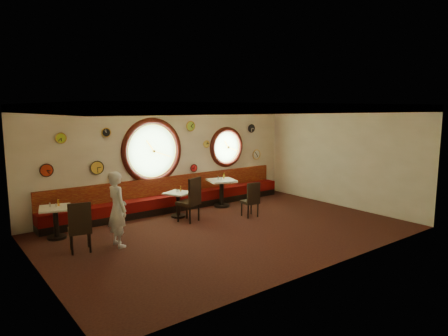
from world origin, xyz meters
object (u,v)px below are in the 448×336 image
Objects in this scene: waiter at (117,209)px; table_a at (56,219)px; condiment_b_salt at (177,191)px; condiment_a_bottle at (58,203)px; condiment_c_salt at (218,178)px; condiment_a_pepper at (56,205)px; table_c at (222,190)px; table_b at (178,201)px; condiment_a_salt at (50,205)px; condiment_c_pepper at (221,178)px; chair_b at (191,197)px; condiment_c_bottle at (224,176)px; condiment_b_bottle at (181,189)px; chair_c at (252,197)px; chair_a at (80,224)px; condiment_b_pepper at (178,191)px.

table_a is at bearing 33.77° from waiter.
condiment_a_bottle is (-3.18, 0.18, 0.08)m from condiment_b_salt.
condiment_c_salt is 1.28× the size of condiment_a_pepper.
condiment_c_salt is at bearing 143.22° from table_c.
condiment_a_salt is at bearing 176.57° from table_b.
condiment_b_salt is 3.18m from condiment_a_bottle.
condiment_a_bottle is (0.10, 0.06, 0.37)m from table_a.
condiment_c_pepper is at bearing -140.77° from table_c.
table_a is 3.33m from table_b.
chair_b is 0.66m from condiment_b_salt.
condiment_a_pepper is 5.22m from condiment_c_bottle.
condiment_a_pepper is 0.11m from condiment_a_bottle.
condiment_b_bottle is at bearing -2.38° from condiment_a_salt.
table_c is at bearing 0.18° from condiment_a_salt.
chair_c is at bearing -36.78° from condiment_b_salt.
condiment_a_pepper is at bearing 179.07° from condiment_b_bottle.
chair_a is 4.16× the size of condiment_a_bottle.
table_b is 1.14× the size of chair_b.
waiter is (-4.07, -1.50, 0.31)m from table_c.
condiment_b_pepper is (-1.67, 1.30, 0.19)m from chair_c.
condiment_b_salt is (3.27, -0.13, 0.29)m from table_a.
condiment_c_bottle is at bearing 10.04° from condiment_b_salt.
table_c is at bearing 7.00° from condiment_b_pepper.
condiment_c_pepper reaches higher than condiment_b_pepper.
condiment_a_bottle is at bearing 177.93° from condiment_b_bottle.
waiter reaches higher than table_b.
condiment_a_bottle is at bearing 176.98° from condiment_b_pepper.
condiment_b_bottle is at bearing -0.93° from condiment_a_pepper.
chair_b is 0.45× the size of waiter.
condiment_b_bottle is 0.09× the size of waiter.
table_c is 6.08× the size of condiment_b_bottle.
condiment_b_bottle is (-1.55, 1.35, 0.23)m from chair_c.
waiter is at bearing -53.90° from condiment_a_salt.
condiment_a_pepper is at bearing 33.27° from waiter.
condiment_a_salt is at bearing 177.62° from condiment_b_bottle.
chair_a is 7.24× the size of condiment_c_pepper.
table_a is 1.75m from waiter.
chair_a reaches higher than table_a.
condiment_a_salt is (-5.15, -0.02, 0.28)m from table_c.
condiment_c_bottle is (0.24, 1.63, 0.38)m from chair_c.
condiment_b_salt reaches higher than table_b.
chair_c is 2.16m from condiment_b_salt.
condiment_a_pepper is (0.02, -0.01, 0.33)m from table_a.
table_c is at bearing 5.80° from condiment_b_bottle.
condiment_a_pepper is at bearing -177.49° from condiment_c_bottle.
chair_b is 2.13m from condiment_c_bottle.
waiter reaches higher than chair_c.
chair_c is 1.69m from condiment_c_bottle.
condiment_b_salt is at bearing -3.58° from condiment_a_salt.
condiment_c_bottle is at bearing 10.15° from table_b.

